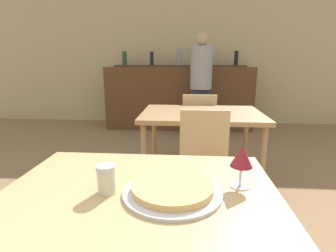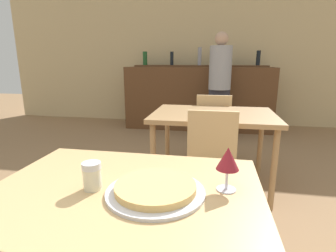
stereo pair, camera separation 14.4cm
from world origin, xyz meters
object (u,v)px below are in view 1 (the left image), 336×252
object	(u,v)px
cheese_shaker	(106,179)
person_standing	(201,82)
chair_far_side_front	(204,158)
wine_glass	(242,157)
chair_far_side_back	(199,123)
pizza_tray	(173,189)

from	to	relation	value
cheese_shaker	person_standing	bearing A→B (deg)	81.99
chair_far_side_front	wine_glass	distance (m)	1.05
cheese_shaker	wine_glass	xyz separation A→B (m)	(0.47, 0.08, 0.06)
chair_far_side_front	person_standing	size ratio (longest dim) A/B	0.52
chair_far_side_back	pizza_tray	bearing A→B (deg)	85.33
pizza_tray	cheese_shaker	size ratio (longest dim) A/B	3.41
wine_glass	person_standing	bearing A→B (deg)	89.90
chair_far_side_back	wine_glass	world-z (taller)	wine_glass
pizza_tray	person_standing	xyz separation A→B (m)	(0.25, 3.38, 0.11)
chair_far_side_front	pizza_tray	world-z (taller)	chair_far_side_front
pizza_tray	cheese_shaker	bearing A→B (deg)	-178.01
pizza_tray	person_standing	bearing A→B (deg)	85.80
cheese_shaker	wine_glass	world-z (taller)	wine_glass
chair_far_side_back	wine_glass	distance (m)	2.16
pizza_tray	wine_glass	bearing A→B (deg)	16.48
chair_far_side_front	wine_glass	bearing A→B (deg)	-86.35
chair_far_side_front	wine_glass	world-z (taller)	wine_glass
chair_far_side_back	cheese_shaker	world-z (taller)	cheese_shaker
person_standing	wine_glass	xyz separation A→B (m)	(-0.01, -3.31, -0.01)
pizza_tray	wine_glass	size ratio (longest dim) A/B	2.16
person_standing	cheese_shaker	bearing A→B (deg)	-98.01
chair_far_side_front	pizza_tray	distance (m)	1.10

